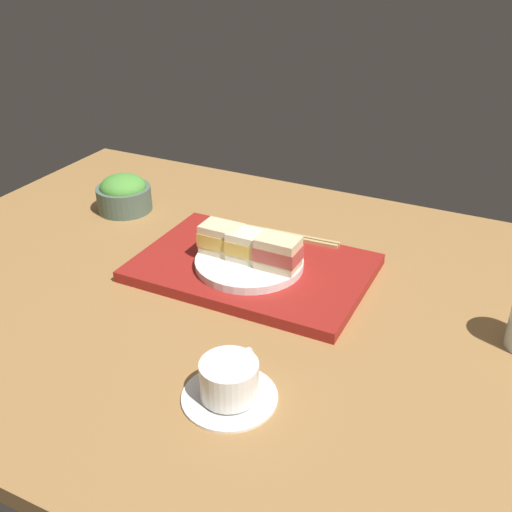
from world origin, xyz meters
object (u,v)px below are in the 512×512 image
salad_bowl (124,194)px  chopsticks_pair (285,235)px  coffee_cup (230,383)px  sandwich_near (278,253)px  sandwich_middle (249,246)px  sandwich_far (222,238)px  sandwich_plate (249,263)px

salad_bowl → chopsticks_pair: salad_bowl is taller
coffee_cup → sandwich_near: bearing=-77.9°
sandwich_near → sandwich_middle: 5.84cm
sandwich_far → coffee_cup: size_ratio=0.58×
sandwich_near → sandwich_plate: bearing=-3.2°
sandwich_far → coffee_cup: (-18.07, 30.51, -3.61)cm
sandwich_middle → sandwich_far: (5.83, -0.33, 0.03)cm
sandwich_plate → sandwich_far: size_ratio=2.58×
chopsticks_pair → coffee_cup: (-11.13, 43.72, 0.25)cm
sandwich_middle → salad_bowl: (38.16, -13.45, -2.33)cm
sandwich_plate → sandwich_middle: (0.00, 0.00, 3.43)cm
sandwich_far → chopsticks_pair: (-6.94, -13.21, -3.86)cm
sandwich_plate → coffee_cup: bearing=112.1°
sandwich_plate → sandwich_middle: sandwich_middle is taller
sandwich_plate → chopsticks_pair: 13.59cm
sandwich_near → salad_bowl: 46.17cm
sandwich_plate → sandwich_far: sandwich_far is taller
chopsticks_pair → coffee_cup: coffee_cup is taller
chopsticks_pair → sandwich_near: bearing=108.8°
coffee_cup → sandwich_plate: bearing=-67.9°
sandwich_middle → chopsticks_pair: size_ratio=0.34×
sandwich_plate → sandwich_far: 6.79cm
sandwich_near → sandwich_far: 11.68cm
sandwich_near → chopsticks_pair: bearing=-71.2°
sandwich_plate → chopsticks_pair: (-1.11, -13.54, -0.40)cm
sandwich_plate → salad_bowl: 40.48cm
sandwich_middle → coffee_cup: 32.76cm
coffee_cup → salad_bowl: bearing=-40.9°
sandwich_near → coffee_cup: bearing=102.1°
sandwich_middle → sandwich_far: 5.84cm
sandwich_middle → sandwich_far: same height
sandwich_plate → sandwich_middle: size_ratio=2.60×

